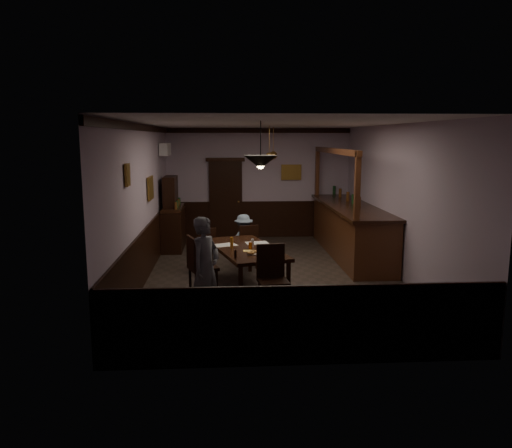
{
  "coord_description": "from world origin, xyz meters",
  "views": [
    {
      "loc": [
        -0.91,
        -9.64,
        2.73
      ],
      "look_at": [
        -0.35,
        -0.53,
        1.15
      ],
      "focal_mm": 35.0,
      "sensor_mm": 36.0,
      "label": 1
    }
  ],
  "objects": [
    {
      "name": "chair_far_right",
      "position": [
        -0.46,
        0.62,
        0.52
      ],
      "size": [
        0.49,
        0.49,
        0.94
      ],
      "rotation": [
        0.0,
        0.0,
        3.38
      ],
      "color": "black",
      "rests_on": "ground"
    },
    {
      "name": "pendant_brass_mid",
      "position": [
        0.1,
        1.78,
        2.3
      ],
      "size": [
        0.2,
        0.2,
        0.81
      ],
      "color": "#BF8C3F",
      "rests_on": "ground"
    },
    {
      "name": "pastry_plate",
      "position": [
        -0.43,
        -1.26,
        0.76
      ],
      "size": [
        0.22,
        0.22,
        0.01
      ],
      "primitive_type": "cylinder",
      "color": "white",
      "rests_on": "dining_table"
    },
    {
      "name": "person_seated_left",
      "position": [
        -1.39,
        0.64,
        0.54
      ],
      "size": [
        0.56,
        0.46,
        1.09
      ],
      "primitive_type": "imported",
      "rotation": [
        0.0,
        0.0,
        3.23
      ],
      "color": "#4A4B2D",
      "rests_on": "ground"
    },
    {
      "name": "dining_table",
      "position": [
        -0.55,
        -0.73,
        0.69
      ],
      "size": [
        1.55,
        2.39,
        0.75
      ],
      "rotation": [
        0.0,
        0.0,
        0.27
      ],
      "color": "black",
      "rests_on": "ground"
    },
    {
      "name": "picture_left_large",
      "position": [
        -2.46,
        0.8,
        1.7
      ],
      "size": [
        0.04,
        0.62,
        0.48
      ],
      "color": "olive",
      "rests_on": "ground"
    },
    {
      "name": "soda_can",
      "position": [
        -0.47,
        -0.85,
        0.81
      ],
      "size": [
        0.07,
        0.07,
        0.12
      ],
      "primitive_type": "cylinder",
      "color": "orange",
      "rests_on": "dining_table"
    },
    {
      "name": "napkin",
      "position": [
        -0.53,
        -1.01,
        0.75
      ],
      "size": [
        0.18,
        0.18,
        0.0
      ],
      "primitive_type": "cube",
      "rotation": [
        0.0,
        0.0,
        0.27
      ],
      "color": "#FECD5D",
      "rests_on": "dining_table"
    },
    {
      "name": "pastry_ring_b",
      "position": [
        -0.43,
        -1.22,
        0.79
      ],
      "size": [
        0.13,
        0.13,
        0.04
      ],
      "primitive_type": "torus",
      "color": "#C68C47",
      "rests_on": "pastry_plate"
    },
    {
      "name": "bar_counter",
      "position": [
        1.99,
        1.66,
        0.63
      ],
      "size": [
        1.04,
        4.46,
        2.49
      ],
      "color": "#432012",
      "rests_on": "ground"
    },
    {
      "name": "person_standing",
      "position": [
        -1.22,
        -2.21,
        0.78
      ],
      "size": [
        0.63,
        0.68,
        1.56
      ],
      "primitive_type": "imported",
      "rotation": [
        0.0,
        0.0,
        0.96
      ],
      "color": "slate",
      "rests_on": "ground"
    },
    {
      "name": "room",
      "position": [
        0.0,
        0.0,
        1.5
      ],
      "size": [
        5.01,
        8.01,
        3.01
      ],
      "color": "#2D2621",
      "rests_on": "ground"
    },
    {
      "name": "beer_glass",
      "position": [
        -0.8,
        -0.75,
        0.85
      ],
      "size": [
        0.06,
        0.06,
        0.2
      ],
      "primitive_type": "cylinder",
      "color": "#BF721E",
      "rests_on": "dining_table"
    },
    {
      "name": "water_glass",
      "position": [
        -0.42,
        -0.69,
        0.82
      ],
      "size": [
        0.06,
        0.06,
        0.15
      ],
      "primitive_type": "cylinder",
      "color": "silver",
      "rests_on": "dining_table"
    },
    {
      "name": "chair_near",
      "position": [
        -0.18,
        -1.99,
        0.58
      ],
      "size": [
        0.51,
        0.51,
        1.06
      ],
      "rotation": [
        0.0,
        0.0,
        0.11
      ],
      "color": "black",
      "rests_on": "ground"
    },
    {
      "name": "chair_far_left",
      "position": [
        -1.33,
        0.38,
        0.51
      ],
      "size": [
        0.47,
        0.47,
        0.93
      ],
      "rotation": [
        0.0,
        0.0,
        3.33
      ],
      "color": "black",
      "rests_on": "ground"
    },
    {
      "name": "pendant_brass_far",
      "position": [
        0.3,
        2.89,
        2.3
      ],
      "size": [
        0.2,
        0.2,
        0.81
      ],
      "color": "#BF8C3F",
      "rests_on": "ground"
    },
    {
      "name": "ac_unit",
      "position": [
        -2.38,
        2.9,
        2.45
      ],
      "size": [
        0.2,
        0.85,
        0.3
      ],
      "color": "white",
      "rests_on": "ground"
    },
    {
      "name": "picture_left_small",
      "position": [
        -2.46,
        -1.6,
        2.15
      ],
      "size": [
        0.04,
        0.28,
        0.36
      ],
      "color": "olive",
      "rests_on": "ground"
    },
    {
      "name": "newspaper_right",
      "position": [
        -0.32,
        -0.37,
        0.75
      ],
      "size": [
        0.46,
        0.37,
        0.01
      ],
      "primitive_type": "cube",
      "rotation": [
        0.0,
        0.0,
        0.17
      ],
      "color": "silver",
      "rests_on": "dining_table"
    },
    {
      "name": "pepper_mill",
      "position": [
        -0.75,
        -1.53,
        0.82
      ],
      "size": [
        0.04,
        0.04,
        0.14
      ],
      "primitive_type": "cylinder",
      "color": "black",
      "rests_on": "dining_table"
    },
    {
      "name": "saucer",
      "position": [
        -0.09,
        -1.2,
        0.76
      ],
      "size": [
        0.15,
        0.15,
        0.01
      ],
      "primitive_type": "cylinder",
      "color": "white",
      "rests_on": "dining_table"
    },
    {
      "name": "sideboard",
      "position": [
        -2.21,
        2.62,
        0.72
      ],
      "size": [
        0.49,
        1.36,
        1.8
      ],
      "color": "black",
      "rests_on": "ground"
    },
    {
      "name": "coffee_cup",
      "position": [
        -0.09,
        -1.18,
        0.8
      ],
      "size": [
        0.1,
        0.1,
        0.07
      ],
      "primitive_type": "imported",
      "rotation": [
        0.0,
        0.0,
        0.27
      ],
      "color": "white",
      "rests_on": "saucer"
    },
    {
      "name": "chair_side",
      "position": [
        -1.39,
        -1.18,
        0.58
      ],
      "size": [
        0.59,
        0.59,
        1.06
      ],
      "rotation": [
        0.0,
        0.0,
        1.92
      ],
      "color": "black",
      "rests_on": "ground"
    },
    {
      "name": "picture_back",
      "position": [
        0.9,
        3.96,
        1.8
      ],
      "size": [
        0.55,
        0.04,
        0.42
      ],
      "color": "olive",
      "rests_on": "ground"
    },
    {
      "name": "pendant_iron",
      "position": [
        -0.33,
        -1.5,
        2.34
      ],
      "size": [
        0.56,
        0.56,
        0.77
      ],
      "color": "black",
      "rests_on": "ground"
    },
    {
      "name": "person_seated_right",
      "position": [
        -0.53,
        0.88,
        0.56
      ],
      "size": [
        0.82,
        0.63,
        1.11
      ],
      "primitive_type": "imported",
      "rotation": [
        0.0,
        0.0,
        3.49
      ],
      "color": "slate",
      "rests_on": "ground"
    },
    {
      "name": "door_back",
      "position": [
        -0.9,
        3.95,
        1.05
      ],
      "size": [
        0.9,
        0.06,
        2.1
      ],
      "primitive_type": "cube",
      "color": "black",
      "rests_on": "ground"
    },
    {
      "name": "pastry_ring_a",
      "position": [
        -0.48,
        -1.31,
        0.79
      ],
      "size": [
        0.13,
        0.13,
        0.04
      ],
      "primitive_type": "torus",
      "color": "#C68C47",
      "rests_on": "pastry_plate"
    },
    {
      "name": "newspaper_left",
      "position": [
        -0.92,
        -0.51,
        0.75
      ],
      "size": [
        0.5,
        0.44,
        0.01
      ],
      "primitive_type": "cube",
      "rotation": [
        0.0,
        0.0,
        0.41
      ],
      "color": "silver",
      "rests_on": "dining_table"
    }
  ]
}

